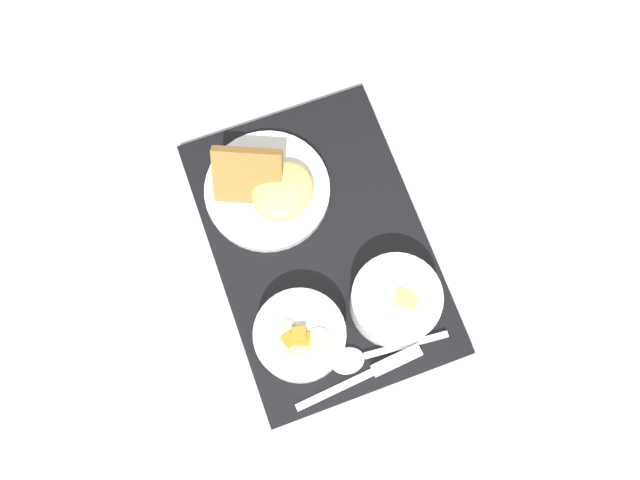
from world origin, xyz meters
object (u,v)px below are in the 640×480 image
Objects in this scene: bowl_soup at (396,300)px; knife at (388,365)px; bowl_salad at (300,336)px; plate_main at (269,189)px; spoon at (367,356)px.

bowl_soup is 0.09m from knife.
bowl_salad is 0.22m from plate_main.
bowl_soup reaches higher than knife.
spoon is at bearing 131.62° from bowl_soup.
bowl_salad is 0.14m from bowl_soup.
bowl_salad is at bearing -41.71° from knife.
plate_main reaches higher than bowl_soup.
knife is (-0.07, -0.10, -0.02)m from bowl_salad.
knife is at bearing -126.94° from bowl_salad.
plate_main is at bearing -7.80° from bowl_salad.
bowl_salad is 1.01× the size of bowl_soup.
bowl_soup is at bearing -153.16° from plate_main.
knife is 1.11× the size of spoon.
bowl_salad is at bearing 172.20° from plate_main.
bowl_salad and bowl_soup have the same top height.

